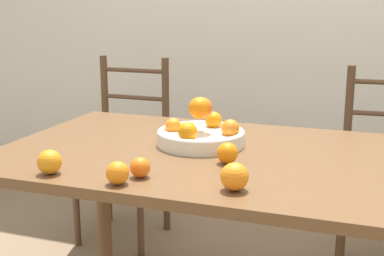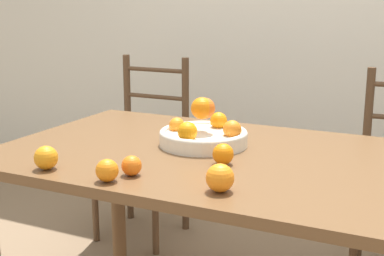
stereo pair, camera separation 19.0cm
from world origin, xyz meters
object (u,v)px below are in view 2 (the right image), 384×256
Objects in this scene: orange_loose_0 at (46,158)px; chair_left at (145,153)px; fruit_bowl at (204,132)px; orange_loose_2 at (220,178)px; orange_loose_4 at (107,170)px; orange_loose_3 at (132,166)px; orange_loose_1 at (223,154)px.

orange_loose_0 is 1.30m from chair_left.
fruit_bowl is at bearing -46.42° from chair_left.
orange_loose_2 is 0.35m from orange_loose_4.
chair_left is (-0.63, 1.14, -0.34)m from orange_loose_3.
chair_left is (-0.69, 0.72, -0.35)m from fruit_bowl.
orange_loose_0 reaches higher than orange_loose_1.
orange_loose_3 is (-0.21, -0.23, -0.00)m from orange_loose_1.
orange_loose_2 is at bearing -69.60° from orange_loose_1.
orange_loose_3 is at bearing -61.15° from chair_left.
fruit_bowl is 4.29× the size of orange_loose_0.
orange_loose_1 is at bearing -47.30° from chair_left.
orange_loose_1 is at bearing 110.40° from orange_loose_2.
chair_left reaches higher than orange_loose_2.
orange_loose_1 is 0.87× the size of orange_loose_2.
orange_loose_2 is 0.08× the size of chair_left.
fruit_bowl reaches higher than orange_loose_1.
orange_loose_0 is 0.58m from orange_loose_1.
chair_left reaches higher than orange_loose_1.
orange_loose_1 is at bearing 30.77° from orange_loose_0.
fruit_bowl is at bearing 82.75° from orange_loose_3.
orange_loose_2 is at bearing 4.84° from orange_loose_0.
orange_loose_0 is 0.94× the size of orange_loose_2.
orange_loose_3 is at bearing 12.93° from orange_loose_0.
orange_loose_4 is at bearing -3.71° from orange_loose_0.
orange_loose_1 is 0.26m from orange_loose_2.
orange_loose_1 is 1.29m from chair_left.
orange_loose_1 reaches higher than orange_loose_4.
fruit_bowl is at bearing 79.92° from orange_loose_4.
chair_left reaches higher than orange_loose_3.
orange_loose_3 is at bearing -132.78° from orange_loose_1.
chair_left is (-0.60, 1.22, -0.34)m from orange_loose_4.
fruit_bowl is 0.51m from orange_loose_4.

